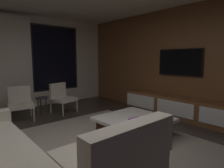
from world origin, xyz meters
name	(u,v)px	position (x,y,z in m)	size (l,w,h in m)	color
floor	(85,159)	(0.00, 0.00, 0.00)	(9.20, 9.20, 0.00)	#332B26
back_wall_with_window	(9,62)	(-0.06, 3.62, 1.34)	(6.60, 0.30, 2.70)	beige
media_wall	(191,62)	(3.06, 0.00, 1.35)	(0.12, 7.80, 2.70)	brown
area_rug	(108,153)	(0.35, -0.10, 0.01)	(3.20, 3.80, 0.01)	gray
sectional_couch	(23,164)	(-0.85, -0.10, 0.29)	(1.98, 2.50, 0.82)	#B1A997
coffee_table	(134,127)	(1.14, 0.08, 0.19)	(1.16, 1.16, 0.36)	#3D1C0E
book_stack_on_coffee_table	(136,120)	(1.00, -0.09, 0.38)	(0.27, 0.19, 0.05)	#8BAB64
accent_chair_near_window	(62,96)	(0.92, 2.50, 0.43)	(0.65, 0.66, 0.78)	#B2ADA0
accent_chair_by_curtain	(20,102)	(-0.12, 2.53, 0.43)	(0.64, 0.66, 0.78)	#B2ADA0
side_stool	(42,101)	(0.40, 2.56, 0.37)	(0.32, 0.32, 0.46)	#333338
media_console	(181,109)	(2.77, 0.05, 0.25)	(0.46, 3.10, 0.52)	brown
mounted_tv	(179,62)	(2.95, 0.25, 1.35)	(0.05, 1.13, 0.65)	black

